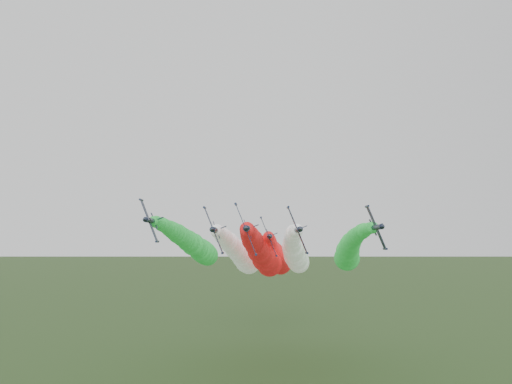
{
  "coord_description": "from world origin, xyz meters",
  "views": [
    {
      "loc": [
        4.65,
        -79.5,
        33.08
      ],
      "look_at": [
        4.63,
        11.37,
        41.83
      ],
      "focal_mm": 35.0,
      "sensor_mm": 36.0,
      "label": 1
    }
  ],
  "objects_px": {
    "jet_inner_right": "(295,253)",
    "jet_outer_left": "(194,245)",
    "jet_lead": "(262,254)",
    "jet_inner_left": "(240,254)",
    "jet_trail": "(276,255)",
    "jet_outer_right": "(349,251)"
  },
  "relations": [
    {
      "from": "jet_lead",
      "to": "jet_outer_right",
      "type": "height_order",
      "value": "jet_outer_right"
    },
    {
      "from": "jet_lead",
      "to": "jet_outer_left",
      "type": "relative_size",
      "value": 1.0
    },
    {
      "from": "jet_lead",
      "to": "jet_inner_left",
      "type": "distance_m",
      "value": 10.58
    },
    {
      "from": "jet_lead",
      "to": "jet_outer_left",
      "type": "bearing_deg",
      "value": 139.89
    },
    {
      "from": "jet_inner_right",
      "to": "jet_outer_left",
      "type": "relative_size",
      "value": 1.0
    },
    {
      "from": "jet_lead",
      "to": "jet_trail",
      "type": "xyz_separation_m",
      "value": [
        4.27,
        25.66,
        -1.1
      ]
    },
    {
      "from": "jet_lead",
      "to": "jet_outer_left",
      "type": "distance_m",
      "value": 24.32
    },
    {
      "from": "jet_inner_left",
      "to": "jet_outer_right",
      "type": "relative_size",
      "value": 1.0
    },
    {
      "from": "jet_lead",
      "to": "jet_trail",
      "type": "bearing_deg",
      "value": 80.56
    },
    {
      "from": "jet_lead",
      "to": "jet_inner_right",
      "type": "bearing_deg",
      "value": 41.8
    },
    {
      "from": "jet_inner_left",
      "to": "jet_trail",
      "type": "bearing_deg",
      "value": 59.25
    },
    {
      "from": "jet_outer_right",
      "to": "jet_outer_left",
      "type": "bearing_deg",
      "value": 179.02
    },
    {
      "from": "jet_outer_left",
      "to": "jet_inner_left",
      "type": "bearing_deg",
      "value": -27.54
    },
    {
      "from": "jet_inner_right",
      "to": "jet_outer_right",
      "type": "xyz_separation_m",
      "value": [
        15.19,
        7.14,
        0.41
      ]
    },
    {
      "from": "jet_lead",
      "to": "jet_outer_right",
      "type": "distance_m",
      "value": 28.14
    },
    {
      "from": "jet_lead",
      "to": "jet_outer_right",
      "type": "relative_size",
      "value": 1.0
    },
    {
      "from": "jet_lead",
      "to": "jet_outer_left",
      "type": "height_order",
      "value": "jet_outer_left"
    },
    {
      "from": "jet_inner_left",
      "to": "jet_inner_right",
      "type": "xyz_separation_m",
      "value": [
        14.37,
        -1.16,
        0.17
      ]
    },
    {
      "from": "jet_inner_right",
      "to": "jet_inner_left",
      "type": "bearing_deg",
      "value": 175.37
    },
    {
      "from": "jet_outer_left",
      "to": "jet_outer_right",
      "type": "relative_size",
      "value": 1.0
    },
    {
      "from": "jet_inner_left",
      "to": "jet_outer_left",
      "type": "bearing_deg",
      "value": 152.46
    },
    {
      "from": "jet_outer_right",
      "to": "jet_lead",
      "type": "bearing_deg",
      "value": -148.03
    }
  ]
}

